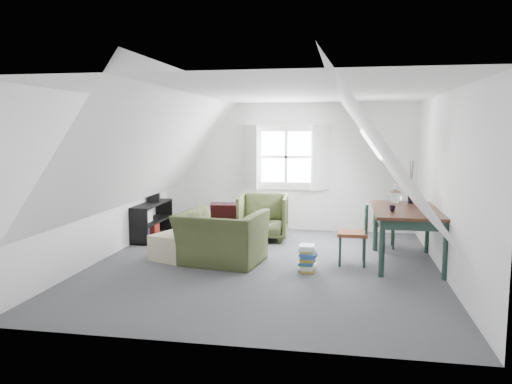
% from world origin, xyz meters
% --- Properties ---
extents(floor, '(5.50, 5.50, 0.00)m').
position_xyz_m(floor, '(0.00, 0.00, 0.00)').
color(floor, '#46454A').
rests_on(floor, ground).
extents(ceiling, '(5.50, 5.50, 0.00)m').
position_xyz_m(ceiling, '(0.00, 0.00, 2.50)').
color(ceiling, white).
rests_on(ceiling, wall_back).
extents(wall_back, '(5.00, 0.00, 5.00)m').
position_xyz_m(wall_back, '(0.00, 2.75, 1.25)').
color(wall_back, white).
rests_on(wall_back, ground).
extents(wall_front, '(5.00, 0.00, 5.00)m').
position_xyz_m(wall_front, '(0.00, -2.75, 1.25)').
color(wall_front, white).
rests_on(wall_front, ground).
extents(wall_left, '(0.00, 5.50, 5.50)m').
position_xyz_m(wall_left, '(-2.50, 0.00, 1.25)').
color(wall_left, white).
rests_on(wall_left, ground).
extents(wall_right, '(0.00, 5.50, 5.50)m').
position_xyz_m(wall_right, '(2.50, 0.00, 1.25)').
color(wall_right, white).
rests_on(wall_right, ground).
extents(slope_left, '(3.19, 5.50, 4.48)m').
position_xyz_m(slope_left, '(-1.55, 0.00, 1.78)').
color(slope_left, white).
rests_on(slope_left, wall_left).
extents(slope_right, '(3.19, 5.50, 4.48)m').
position_xyz_m(slope_right, '(1.55, 0.00, 1.78)').
color(slope_right, white).
rests_on(slope_right, wall_right).
extents(dormer_window, '(1.71, 0.35, 1.30)m').
position_xyz_m(dormer_window, '(0.00, 2.68, 1.45)').
color(dormer_window, white).
rests_on(dormer_window, wall_back).
extents(skylight, '(0.35, 0.75, 0.47)m').
position_xyz_m(skylight, '(1.55, 1.30, 1.75)').
color(skylight, white).
rests_on(skylight, slope_right).
extents(armchair_near, '(1.34, 1.21, 0.78)m').
position_xyz_m(armchair_near, '(-0.65, 0.04, 0.00)').
color(armchair_near, '#3C4324').
rests_on(armchair_near, floor).
extents(armchair_far, '(0.93, 0.95, 0.82)m').
position_xyz_m(armchair_far, '(-0.31, 1.77, 0.00)').
color(armchair_far, '#3C4324').
rests_on(armchair_far, floor).
extents(throw_pillow, '(0.41, 0.28, 0.40)m').
position_xyz_m(throw_pillow, '(-0.65, 0.19, 0.70)').
color(throw_pillow, '#360E13').
rests_on(throw_pillow, armchair_near).
extents(ottoman, '(0.76, 0.76, 0.39)m').
position_xyz_m(ottoman, '(-1.41, 0.13, 0.20)').
color(ottoman, '#B7AC8B').
rests_on(ottoman, floor).
extents(dining_table, '(1.00, 1.66, 0.83)m').
position_xyz_m(dining_table, '(2.07, 0.49, 0.72)').
color(dining_table, '#371C12').
rests_on(dining_table, floor).
extents(demijohn, '(0.23, 0.23, 0.32)m').
position_xyz_m(demijohn, '(1.92, 0.94, 0.96)').
color(demijohn, silver).
rests_on(demijohn, dining_table).
extents(vase_twigs, '(0.09, 0.10, 0.67)m').
position_xyz_m(vase_twigs, '(2.17, 1.04, 0.98)').
color(vase_twigs, black).
rests_on(vase_twigs, dining_table).
extents(cup, '(0.11, 0.11, 0.08)m').
position_xyz_m(cup, '(1.82, 0.19, 0.83)').
color(cup, black).
rests_on(cup, dining_table).
extents(paper_box, '(0.13, 0.10, 0.04)m').
position_xyz_m(paper_box, '(2.27, 0.04, 0.85)').
color(paper_box, white).
rests_on(paper_box, dining_table).
extents(dining_chair_far, '(0.37, 0.37, 0.80)m').
position_xyz_m(dining_chair_far, '(1.81, 1.48, 0.42)').
color(dining_chair_far, maroon).
rests_on(dining_chair_far, floor).
extents(dining_chair_near, '(0.43, 0.43, 0.92)m').
position_xyz_m(dining_chair_near, '(1.31, 0.33, 0.48)').
color(dining_chair_near, maroon).
rests_on(dining_chair_near, floor).
extents(media_shelf, '(0.42, 1.26, 0.65)m').
position_xyz_m(media_shelf, '(-2.37, 1.47, 0.29)').
color(media_shelf, black).
rests_on(media_shelf, floor).
extents(electronics_box, '(0.25, 0.30, 0.21)m').
position_xyz_m(electronics_box, '(-2.37, 1.76, 0.74)').
color(electronics_box, black).
rests_on(electronics_box, media_shelf).
extents(magazine_stack, '(0.28, 0.33, 0.37)m').
position_xyz_m(magazine_stack, '(0.65, -0.16, 0.19)').
color(magazine_stack, '#B29933').
rests_on(magazine_stack, floor).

